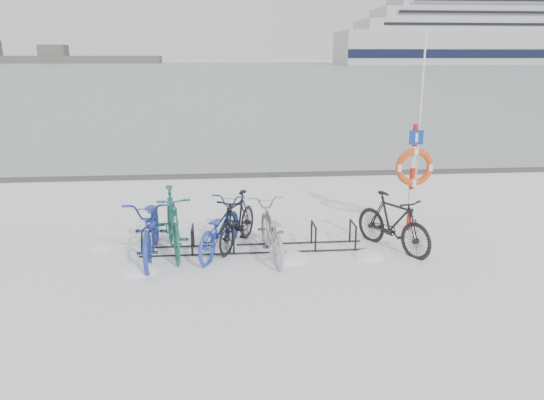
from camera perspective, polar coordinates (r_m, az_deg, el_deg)
The scene contains 13 objects.
ground at distance 9.55m, azimuth -1.97°, elevation -5.33°, with size 900.00×900.00×0.00m, color white.
ice_sheet at distance 163.96m, azimuth -5.21°, elevation 14.00°, with size 400.00×298.00×0.02m, color #929CA4.
quay_edge at distance 15.20m, azimuth -3.26°, elevation 2.65°, with size 400.00×0.25×0.10m, color #3F3F42.
bike_rack at distance 9.49m, azimuth -1.98°, elevation -4.31°, with size 4.00×0.48×0.46m.
lifebuoy_station at distance 10.56m, azimuth 15.04°, elevation 3.42°, with size 0.74×0.22×3.83m.
cruise_ferry at distance 241.49m, azimuth 25.21°, elevation 16.18°, with size 147.23×27.75×48.38m.
bike_0 at distance 9.28m, azimuth -12.82°, elevation -2.61°, with size 0.76×2.17×1.14m, color navy.
bike_1 at distance 9.44m, azimuth -10.66°, elevation -2.12°, with size 0.54×1.93×1.16m, color #1B614D.
bike_2 at distance 9.32m, azimuth -5.69°, elevation -2.81°, with size 0.64×1.83×0.96m, color #2344B7.
bike_3 at distance 9.61m, azimuth -3.76°, elevation -2.03°, with size 0.47×1.68×1.01m, color black.
bike_4 at distance 9.13m, azimuth -0.14°, elevation -3.09°, with size 0.64×1.84×0.97m, color #9D9EA4.
bike_5 at distance 9.65m, azimuth 12.91°, elevation -2.21°, with size 0.49×1.75×1.05m, color black.
snow_drifts at distance 9.29m, azimuth -1.84°, elevation -5.92°, with size 6.20×1.85×0.23m.
Camera 1 is at (-0.49, -8.93, 3.35)m, focal length 35.00 mm.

